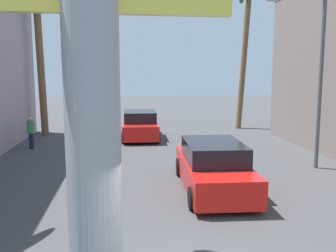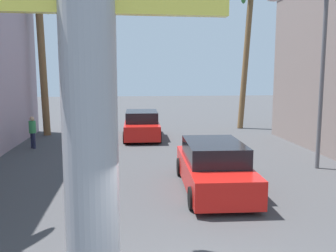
# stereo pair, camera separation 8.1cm
# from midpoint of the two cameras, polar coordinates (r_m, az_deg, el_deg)

# --- Properties ---
(ground_plane) EXTENTS (91.63, 91.63, 0.00)m
(ground_plane) POSITION_cam_midpoint_polar(r_m,az_deg,el_deg) (15.57, -1.79, -5.78)
(ground_plane) COLOR #424244
(street_lamp) EXTENTS (2.41, 0.28, 6.68)m
(street_lamp) POSITION_cam_midpoint_polar(r_m,az_deg,el_deg) (15.42, 21.40, 8.79)
(street_lamp) COLOR #59595E
(street_lamp) RESTS_ON ground
(car_lead) EXTENTS (2.18, 5.03, 1.56)m
(car_lead) POSITION_cam_midpoint_polar(r_m,az_deg,el_deg) (12.16, 7.15, -6.23)
(car_lead) COLOR black
(car_lead) RESTS_ON ground
(car_far) EXTENTS (2.15, 4.82, 1.56)m
(car_far) POSITION_cam_midpoint_polar(r_m,az_deg,el_deg) (21.67, -3.92, 0.12)
(car_far) COLOR black
(car_far) RESTS_ON ground
(palm_tree_far_right) EXTENTS (3.22, 3.33, 9.25)m
(palm_tree_far_right) POSITION_cam_midpoint_polar(r_m,az_deg,el_deg) (26.00, 11.77, 11.78)
(palm_tree_far_right) COLOR brown
(palm_tree_far_right) RESTS_ON ground
(palm_tree_far_left) EXTENTS (2.67, 2.70, 7.95)m
(palm_tree_far_left) POSITION_cam_midpoint_polar(r_m,az_deg,el_deg) (23.60, -18.52, 9.70)
(palm_tree_far_left) COLOR brown
(palm_tree_far_left) RESTS_ON ground
(pedestrian_far_left) EXTENTS (0.48, 0.48, 1.60)m
(pedestrian_far_left) POSITION_cam_midpoint_polar(r_m,az_deg,el_deg) (19.72, -19.83, -0.57)
(pedestrian_far_left) COLOR #1E233F
(pedestrian_far_left) RESTS_ON ground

